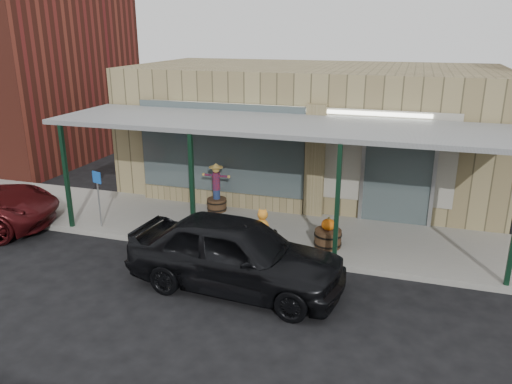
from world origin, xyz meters
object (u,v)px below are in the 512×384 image
(parked_sedan, at_px, (236,253))
(handicap_sign, at_px, (98,191))
(barrel_pumpkin, at_px, (328,236))
(barrel_scarecrow, at_px, (217,195))

(parked_sedan, bearing_deg, handicap_sign, 72.71)
(barrel_pumpkin, height_order, parked_sedan, parked_sedan)
(barrel_pumpkin, xyz_separation_m, parked_sedan, (-1.59, -2.40, 0.38))
(parked_sedan, bearing_deg, barrel_scarecrow, 31.56)
(barrel_scarecrow, height_order, handicap_sign, handicap_sign)
(handicap_sign, bearing_deg, parked_sedan, -4.01)
(barrel_scarecrow, distance_m, handicap_sign, 3.40)
(barrel_scarecrow, bearing_deg, barrel_pumpkin, -28.62)
(barrel_pumpkin, bearing_deg, handicap_sign, -174.93)
(barrel_scarecrow, xyz_separation_m, parked_sedan, (2.04, -3.98, 0.16))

